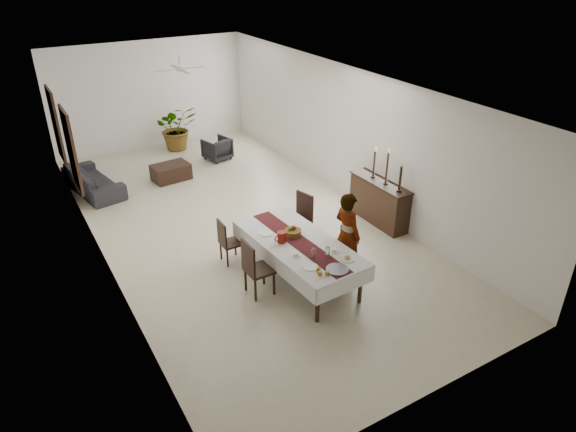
{
  "coord_description": "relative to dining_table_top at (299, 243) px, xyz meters",
  "views": [
    {
      "loc": [
        -4.27,
        -9.49,
        5.64
      ],
      "look_at": [
        0.13,
        -2.04,
        1.05
      ],
      "focal_mm": 32.0,
      "sensor_mm": 36.0,
      "label": 1
    }
  ],
  "objects": [
    {
      "name": "floor",
      "position": [
        -0.01,
        2.62,
        -0.77
      ],
      "size": [
        6.0,
        12.0,
        0.0
      ],
      "primitive_type": "cube",
      "color": "beige",
      "rests_on": "ground"
    },
    {
      "name": "ceiling",
      "position": [
        -0.01,
        2.62,
        2.43
      ],
      "size": [
        6.0,
        12.0,
        0.02
      ],
      "primitive_type": "cube",
      "color": "white",
      "rests_on": "wall_back"
    },
    {
      "name": "wall_back",
      "position": [
        -0.01,
        8.62,
        0.83
      ],
      "size": [
        6.0,
        0.02,
        3.2
      ],
      "primitive_type": "cube",
      "color": "white",
      "rests_on": "floor"
    },
    {
      "name": "wall_front",
      "position": [
        -0.01,
        -3.38,
        0.83
      ],
      "size": [
        6.0,
        0.02,
        3.2
      ],
      "primitive_type": "cube",
      "color": "white",
      "rests_on": "floor"
    },
    {
      "name": "wall_left",
      "position": [
        -3.01,
        2.62,
        0.83
      ],
      "size": [
        0.02,
        12.0,
        3.2
      ],
      "primitive_type": "cube",
      "color": "white",
      "rests_on": "floor"
    },
    {
      "name": "wall_right",
      "position": [
        2.99,
        2.62,
        0.83
      ],
      "size": [
        0.02,
        12.0,
        3.2
      ],
      "primitive_type": "cube",
      "color": "white",
      "rests_on": "floor"
    },
    {
      "name": "dining_table_top",
      "position": [
        0.0,
        0.0,
        0.0
      ],
      "size": [
        1.23,
        2.62,
        0.05
      ],
      "primitive_type": "cube",
      "rotation": [
        0.0,
        0.0,
        0.06
      ],
      "color": "black",
      "rests_on": "table_leg_fl"
    },
    {
      "name": "table_leg_fl",
      "position": [
        -0.39,
        -1.24,
        -0.4
      ],
      "size": [
        0.08,
        0.08,
        0.75
      ],
      "primitive_type": "cylinder",
      "rotation": [
        0.0,
        0.0,
        0.06
      ],
      "color": "black",
      "rests_on": "floor"
    },
    {
      "name": "table_leg_fr",
      "position": [
        0.55,
        -1.18,
        -0.4
      ],
      "size": [
        0.08,
        0.08,
        0.75
      ],
      "primitive_type": "cylinder",
      "rotation": [
        0.0,
        0.0,
        0.06
      ],
      "color": "black",
      "rests_on": "floor"
    },
    {
      "name": "table_leg_bl",
      "position": [
        -0.55,
        1.18,
        -0.4
      ],
      "size": [
        0.08,
        0.08,
        0.75
      ],
      "primitive_type": "cylinder",
      "rotation": [
        0.0,
        0.0,
        0.06
      ],
      "color": "black",
      "rests_on": "floor"
    },
    {
      "name": "table_leg_br",
      "position": [
        0.39,
        1.24,
        -0.4
      ],
      "size": [
        0.08,
        0.08,
        0.75
      ],
      "primitive_type": "cylinder",
      "rotation": [
        0.0,
        0.0,
        0.06
      ],
      "color": "black",
      "rests_on": "floor"
    },
    {
      "name": "tablecloth_top",
      "position": [
        0.0,
        0.0,
        0.03
      ],
      "size": [
        1.43,
        2.83,
        0.01
      ],
      "primitive_type": "cube",
      "rotation": [
        0.0,
        0.0,
        0.06
      ],
      "color": "silver",
      "rests_on": "dining_table_top"
    },
    {
      "name": "tablecloth_drape_left",
      "position": [
        -0.62,
        -0.04,
        -0.12
      ],
      "size": [
        0.18,
        2.75,
        0.32
      ],
      "primitive_type": "cube",
      "rotation": [
        0.0,
        0.0,
        0.06
      ],
      "color": "silver",
      "rests_on": "dining_table_top"
    },
    {
      "name": "tablecloth_drape_right",
      "position": [
        0.62,
        0.04,
        -0.12
      ],
      "size": [
        0.18,
        2.75,
        0.32
      ],
      "primitive_type": "cube",
      "rotation": [
        0.0,
        0.0,
        0.06
      ],
      "color": "white",
      "rests_on": "dining_table_top"
    },
    {
      "name": "tablecloth_drape_near",
      "position": [
        0.09,
        -1.37,
        -0.12
      ],
      "size": [
        1.26,
        0.09,
        0.32
      ],
      "primitive_type": "cube",
      "rotation": [
        0.0,
        0.0,
        0.06
      ],
      "color": "white",
      "rests_on": "dining_table_top"
    },
    {
      "name": "tablecloth_drape_far",
      "position": [
        -0.09,
        1.37,
        -0.12
      ],
      "size": [
        1.26,
        0.09,
        0.32
      ],
      "primitive_type": "cube",
      "rotation": [
        0.0,
        0.0,
        0.06
      ],
      "color": "white",
      "rests_on": "dining_table_top"
    },
    {
      "name": "table_runner",
      "position": [
        0.0,
        0.0,
        0.04
      ],
      "size": [
        0.54,
        2.69,
        0.0
      ],
      "primitive_type": "cube",
      "rotation": [
        0.0,
        0.0,
        0.06
      ],
      "color": "#59191D",
      "rests_on": "tablecloth_top"
    },
    {
      "name": "red_pitcher",
      "position": [
        -0.28,
        0.14,
        0.15
      ],
      "size": [
        0.17,
        0.17,
        0.21
      ],
      "primitive_type": "cylinder",
      "rotation": [
        0.0,
        0.0,
        0.06
      ],
      "color": "maroon",
      "rests_on": "tablecloth_top"
    },
    {
      "name": "pitcher_handle",
      "position": [
        -0.37,
        0.14,
        0.15
      ],
      "size": [
        0.13,
        0.03,
        0.13
      ],
      "primitive_type": "torus",
      "rotation": [
        1.57,
        0.0,
        0.06
      ],
      "color": "maroon",
      "rests_on": "red_pitcher"
    },
    {
      "name": "wine_glass_near",
      "position": [
        0.17,
        -0.68,
        0.13
      ],
      "size": [
        0.07,
        0.07,
        0.18
      ],
      "primitive_type": "cylinder",
      "color": "white",
      "rests_on": "tablecloth_top"
    },
    {
      "name": "wine_glass_mid",
      "position": [
        -0.07,
        -0.59,
        0.13
      ],
      "size": [
        0.07,
        0.07,
        0.18
      ],
      "primitive_type": "cylinder",
      "color": "silver",
      "rests_on": "tablecloth_top"
    },
    {
      "name": "teacup_right",
      "position": [
        0.36,
        -0.62,
        0.07
      ],
      "size": [
        0.1,
        0.1,
        0.06
      ],
      "primitive_type": "cylinder",
      "color": "white",
      "rests_on": "saucer_right"
    },
    {
      "name": "saucer_right",
      "position": [
        0.36,
        -0.62,
        0.04
      ],
      "size": [
        0.16,
        0.16,
        0.01
      ],
      "primitive_type": "cylinder",
      "color": "white",
      "rests_on": "tablecloth_top"
    },
    {
      "name": "teacup_left",
      "position": [
        -0.3,
        -0.39,
        0.07
      ],
      "size": [
        0.1,
        0.1,
        0.06
      ],
      "primitive_type": "cylinder",
      "color": "white",
      "rests_on": "saucer_left"
    },
    {
      "name": "saucer_left",
      "position": [
        -0.3,
        -0.39,
        0.04
      ],
      "size": [
        0.16,
        0.16,
        0.01
      ],
      "primitive_type": "cylinder",
      "color": "white",
      "rests_on": "tablecloth_top"
    },
    {
      "name": "plate_near_right",
      "position": [
        0.41,
        -0.94,
        0.05
      ],
      "size": [
        0.26,
        0.26,
        0.02
      ],
      "primitive_type": "cylinder",
      "color": "silver",
      "rests_on": "tablecloth_top"
    },
    {
      "name": "bread_near_right",
      "position": [
        0.41,
        -0.94,
        0.08
      ],
      "size": [
        0.1,
        0.1,
        0.1
      ],
      "primitive_type": "sphere",
      "color": "tan",
      "rests_on": "plate_near_right"
    },
    {
      "name": "plate_near_left",
      "position": [
        -0.27,
        -0.82,
        0.05
      ],
      "size": [
        0.26,
        0.26,
        0.02
      ],
      "primitive_type": "cylinder",
      "color": "white",
      "rests_on": "tablecloth_top"
    },
    {
      "name": "plate_far_left",
      "position": [
        -0.38,
        0.56,
        0.05
      ],
      "size": [
        0.26,
        0.26,
        0.02
      ],
      "primitive_type": "cylinder",
      "color": "white",
      "rests_on": "tablecloth_top"
    },
    {
      "name": "serving_tray",
      "position": [
        0.07,
        -1.12,
        0.05
      ],
      "size": [
        0.38,
        0.38,
        0.02
      ],
      "primitive_type": "cylinder",
      "color": "#47474C",
      "rests_on": "tablecloth_top"
    },
    {
      "name": "jam_jar_a",
      "position": [
        -0.16,
        -1.16,
        0.08
      ],
      "size": [
        0.07,
        0.07,
        0.08
      ],
      "primitive_type": "cylinder",
      "color": "#875B13",
      "rests_on": "tablecloth_top"
    },
    {
      "name": "jam_jar_b",
      "position": [
        -0.27,
        -1.11,
        0.08
      ],
      "size": [
        0.07,
        0.07,
        0.08
      ],
      "primitive_type": "cylinder",
      "color": "#976016",
      "rests_on": "tablecloth_top"
    },
    {
      "name": "jam_jar_c",
      "position": [
        -0.23,
        -1.0,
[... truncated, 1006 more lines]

